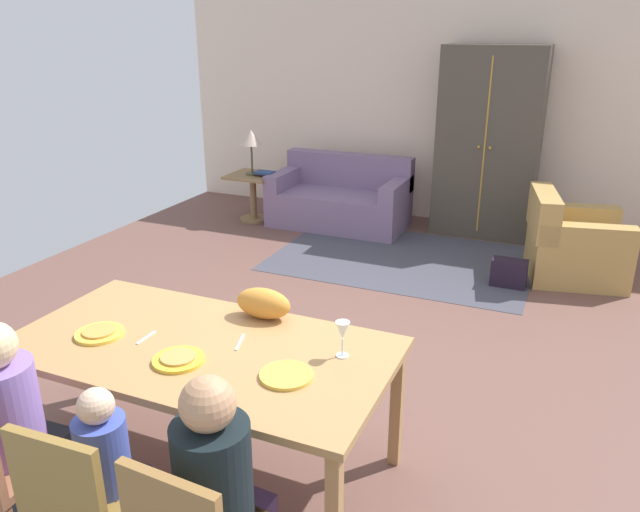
% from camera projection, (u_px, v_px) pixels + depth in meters
% --- Properties ---
extents(ground_plane, '(7.19, 6.52, 0.02)m').
position_uv_depth(ground_plane, '(363.00, 333.00, 4.87)').
color(ground_plane, brown).
extents(back_wall, '(7.19, 0.10, 2.70)m').
position_uv_depth(back_wall, '(460.00, 110.00, 7.24)').
color(back_wall, beige).
rests_on(back_wall, ground_plane).
extents(dining_table, '(1.96, 1.01, 0.76)m').
position_uv_depth(dining_table, '(201.00, 356.00, 3.13)').
color(dining_table, '#AF814D').
rests_on(dining_table, ground_plane).
extents(plate_near_man, '(0.25, 0.25, 0.02)m').
position_uv_depth(plate_near_man, '(99.00, 334.00, 3.20)').
color(plate_near_man, yellow).
rests_on(plate_near_man, dining_table).
extents(pizza_near_man, '(0.17, 0.17, 0.01)m').
position_uv_depth(pizza_near_man, '(99.00, 331.00, 3.20)').
color(pizza_near_man, gold).
rests_on(pizza_near_man, plate_near_man).
extents(plate_near_child, '(0.25, 0.25, 0.02)m').
position_uv_depth(plate_near_child, '(178.00, 360.00, 2.95)').
color(plate_near_child, yellow).
rests_on(plate_near_child, dining_table).
extents(pizza_near_child, '(0.17, 0.17, 0.01)m').
position_uv_depth(pizza_near_child, '(178.00, 357.00, 2.94)').
color(pizza_near_child, '#D0964A').
rests_on(pizza_near_child, plate_near_child).
extents(plate_near_woman, '(0.25, 0.25, 0.02)m').
position_uv_depth(plate_near_woman, '(286.00, 375.00, 2.82)').
color(plate_near_woman, yellow).
rests_on(plate_near_woman, dining_table).
extents(wine_glass, '(0.07, 0.07, 0.19)m').
position_uv_depth(wine_glass, '(343.00, 332.00, 2.95)').
color(wine_glass, silver).
rests_on(wine_glass, dining_table).
extents(fork, '(0.02, 0.15, 0.01)m').
position_uv_depth(fork, '(146.00, 338.00, 3.17)').
color(fork, silver).
rests_on(fork, dining_table).
extents(knife, '(0.06, 0.17, 0.01)m').
position_uv_depth(knife, '(240.00, 342.00, 3.13)').
color(knife, silver).
rests_on(knife, dining_table).
extents(person_man, '(0.30, 0.41, 1.11)m').
position_uv_depth(person_man, '(18.00, 437.00, 2.80)').
color(person_man, '#2F3A46').
rests_on(person_man, ground_plane).
extents(dining_chair_child, '(0.44, 0.44, 0.87)m').
position_uv_depth(dining_chair_child, '(83.00, 501.00, 2.46)').
color(dining_chair_child, olive).
rests_on(dining_chair_child, ground_plane).
extents(person_child, '(0.22, 0.29, 0.92)m').
position_uv_depth(person_child, '(113.00, 485.00, 2.62)').
color(person_child, '#363446').
rests_on(person_child, ground_plane).
extents(person_woman, '(0.30, 0.41, 1.11)m').
position_uv_depth(person_woman, '(221.00, 506.00, 2.40)').
color(person_woman, '#3F2B52').
rests_on(person_woman, ground_plane).
extents(cat, '(0.32, 0.17, 0.17)m').
position_uv_depth(cat, '(263.00, 303.00, 3.37)').
color(cat, orange).
rests_on(cat, dining_table).
extents(area_rug, '(2.60, 1.80, 0.01)m').
position_uv_depth(area_rug, '(402.00, 258.00, 6.39)').
color(area_rug, '#42424E').
rests_on(area_rug, ground_plane).
extents(couch, '(1.60, 0.86, 0.82)m').
position_uv_depth(couch, '(340.00, 200.00, 7.41)').
color(couch, slate).
rests_on(couch, ground_plane).
extents(armchair, '(1.01, 1.00, 0.82)m').
position_uv_depth(armchair, '(571.00, 245.00, 5.85)').
color(armchair, '#B28C4A').
rests_on(armchair, ground_plane).
extents(armoire, '(1.10, 0.59, 2.10)m').
position_uv_depth(armoire, '(489.00, 143.00, 6.86)').
color(armoire, '#4A4237').
rests_on(armoire, ground_plane).
extents(side_table, '(0.56, 0.56, 0.58)m').
position_uv_depth(side_table, '(253.00, 191.00, 7.56)').
color(side_table, olive).
rests_on(side_table, ground_plane).
extents(table_lamp, '(0.26, 0.26, 0.54)m').
position_uv_depth(table_lamp, '(251.00, 139.00, 7.34)').
color(table_lamp, '#47482C').
rests_on(table_lamp, side_table).
extents(book_lower, '(0.22, 0.16, 0.03)m').
position_uv_depth(book_lower, '(268.00, 174.00, 7.46)').
color(book_lower, '#992B38').
rests_on(book_lower, side_table).
extents(book_upper, '(0.22, 0.16, 0.03)m').
position_uv_depth(book_upper, '(264.00, 173.00, 7.39)').
color(book_upper, navy).
rests_on(book_upper, book_lower).
extents(handbag, '(0.32, 0.16, 0.26)m').
position_uv_depth(handbag, '(509.00, 273.00, 5.68)').
color(handbag, black).
rests_on(handbag, ground_plane).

